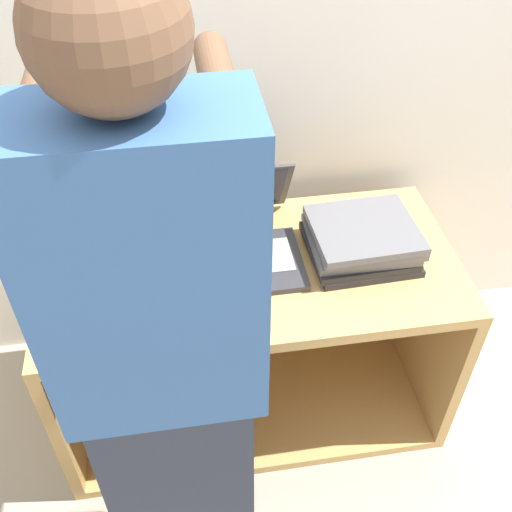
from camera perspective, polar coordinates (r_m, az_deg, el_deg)
ground_plane at (r=2.12m, az=0.95°, el=-19.93°), size 12.00×12.00×0.00m
wall_back at (r=1.83m, az=-2.60°, el=20.55°), size 8.00×0.05×2.40m
cart at (r=2.06m, az=-0.69°, el=-6.37°), size 1.24×0.61×0.66m
laptop_open at (r=1.79m, az=-0.78°, el=1.74°), size 0.30×0.40×0.25m
laptop_stack_left at (r=1.72m, az=-11.40°, el=-0.43°), size 0.32×0.28×0.14m
laptop_stack_right at (r=1.80m, az=10.02°, el=1.53°), size 0.32×0.29×0.11m
person at (r=1.28m, az=-8.62°, el=-11.24°), size 0.40×0.53×1.69m
inventory_tag at (r=1.63m, az=-11.72°, el=-0.09°), size 0.06×0.02×0.01m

